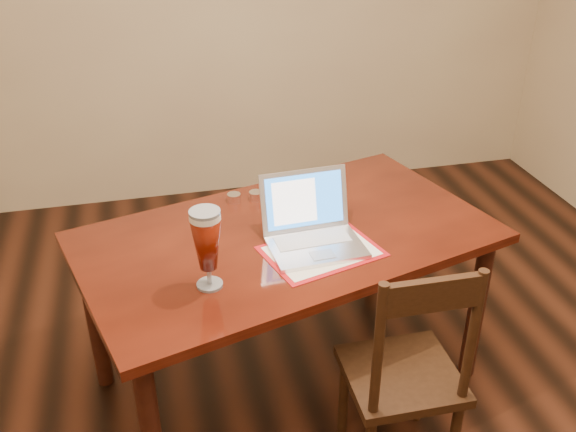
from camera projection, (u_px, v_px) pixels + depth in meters
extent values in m
cube|color=#4E160A|center=(287.00, 238.00, 2.63)|extent=(1.85, 1.35, 0.04)
cylinder|color=#34150D|center=(476.00, 309.00, 2.84)|extent=(0.07, 0.07, 0.74)
cylinder|color=#34150D|center=(95.00, 318.00, 2.79)|extent=(0.07, 0.07, 0.74)
cylinder|color=#34150D|center=(374.00, 232.00, 3.43)|extent=(0.07, 0.07, 0.74)
cube|color=#B11015|center=(322.00, 251.00, 2.49)|extent=(0.50, 0.42, 0.00)
cube|color=white|center=(322.00, 251.00, 2.49)|extent=(0.45, 0.37, 0.00)
cube|color=silver|center=(317.00, 247.00, 2.50)|extent=(0.37, 0.27, 0.02)
cube|color=#B2B3B7|center=(312.00, 239.00, 2.54)|extent=(0.30, 0.13, 0.00)
cube|color=#B6B7BB|center=(323.00, 255.00, 2.43)|extent=(0.09, 0.07, 0.00)
cube|color=silver|center=(304.00, 200.00, 2.57)|extent=(0.36, 0.09, 0.24)
cube|color=blue|center=(305.00, 200.00, 2.56)|extent=(0.32, 0.07, 0.20)
cube|color=white|center=(295.00, 202.00, 2.55)|extent=(0.18, 0.06, 0.17)
cylinder|color=silver|center=(210.00, 284.00, 2.29)|extent=(0.09, 0.09, 0.01)
cylinder|color=silver|center=(209.00, 275.00, 2.27)|extent=(0.02, 0.02, 0.07)
cylinder|color=beige|center=(205.00, 216.00, 2.16)|extent=(0.11, 0.11, 0.02)
cylinder|color=silver|center=(205.00, 212.00, 2.15)|extent=(0.11, 0.11, 0.01)
cylinder|color=white|center=(234.00, 198.00, 2.84)|extent=(0.06, 0.06, 0.04)
cylinder|color=white|center=(256.00, 196.00, 2.86)|extent=(0.06, 0.06, 0.04)
cube|color=black|center=(401.00, 375.00, 2.40)|extent=(0.42, 0.40, 0.04)
cylinder|color=black|center=(344.00, 396.00, 2.61)|extent=(0.04, 0.04, 0.40)
cylinder|color=black|center=(420.00, 383.00, 2.68)|extent=(0.04, 0.04, 0.40)
cylinder|color=black|center=(378.00, 351.00, 2.10)|extent=(0.04, 0.04, 0.53)
cylinder|color=black|center=(472.00, 336.00, 2.16)|extent=(0.04, 0.04, 0.53)
cube|color=black|center=(433.00, 295.00, 2.03)|extent=(0.34, 0.03, 0.12)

